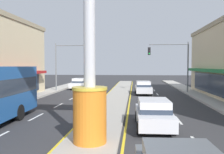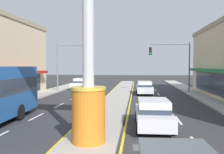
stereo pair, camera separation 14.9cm
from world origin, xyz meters
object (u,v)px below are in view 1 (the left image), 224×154
at_px(sedan_near_right_lane, 154,113).
at_px(sedan_far_left_oncoming, 79,83).
at_px(traffic_light_left_side, 69,58).
at_px(district_sign, 89,46).
at_px(sedan_far_right_lane, 143,87).
at_px(traffic_light_right_side, 173,58).

distance_m(sedan_near_right_lane, sedan_far_left_oncoming, 22.22).
height_order(sedan_near_right_lane, sedan_far_left_oncoming, same).
bearing_deg(traffic_light_left_side, sedan_near_right_lane, -60.66).
bearing_deg(district_sign, sedan_near_right_lane, 47.24).
height_order(sedan_near_right_lane, sedan_far_right_lane, same).
bearing_deg(sedan_far_left_oncoming, sedan_near_right_lane, -66.17).
bearing_deg(sedan_far_left_oncoming, traffic_light_right_side, -18.06).
distance_m(traffic_light_left_side, sedan_far_right_lane, 10.01).
relative_size(traffic_light_right_side, sedan_near_right_lane, 1.43).
bearing_deg(sedan_far_left_oncoming, district_sign, -75.30).
distance_m(district_sign, traffic_light_left_side, 20.57).
xyz_separation_m(traffic_light_left_side, sedan_far_right_lane, (9.26, -1.56, -3.46)).
xyz_separation_m(traffic_light_left_side, traffic_light_right_side, (12.84, -0.25, 0.00)).
xyz_separation_m(district_sign, traffic_light_right_side, (6.42, 19.30, 0.14)).
bearing_deg(district_sign, traffic_light_right_side, 71.59).
distance_m(traffic_light_left_side, traffic_light_right_side, 12.85).
relative_size(traffic_light_left_side, sedan_near_right_lane, 1.43).
xyz_separation_m(district_sign, sedan_far_right_lane, (2.84, 17.98, -3.32)).
xyz_separation_m(district_sign, sedan_far_left_oncoming, (-6.14, 23.39, -3.32)).
height_order(traffic_light_right_side, sedan_far_left_oncoming, traffic_light_right_side).
height_order(sedan_far_right_lane, sedan_far_left_oncoming, same).
bearing_deg(sedan_near_right_lane, sedan_far_left_oncoming, 113.83).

